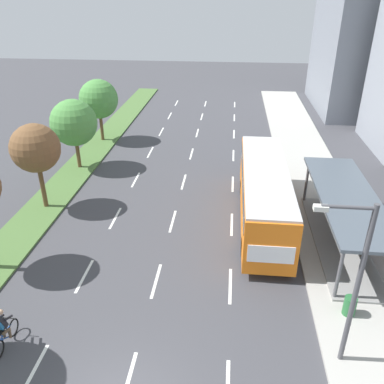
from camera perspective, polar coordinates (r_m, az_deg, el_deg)
median_strip at (r=32.60m, az=-15.33°, el=4.09°), size 2.60×52.00×0.12m
sidewalk_right at (r=31.10m, az=16.58°, el=2.81°), size 4.50×52.00×0.15m
lane_divider_left at (r=29.01m, az=-8.08°, el=1.78°), size 0.14×45.93×0.01m
lane_divider_center at (r=28.41m, az=-1.20°, el=1.49°), size 0.14×45.93×0.01m
lane_divider_right at (r=28.23m, az=5.87°, el=1.17°), size 0.14×45.93×0.01m
bus_shelter at (r=22.19m, az=21.67°, el=-3.02°), size 2.90×9.91×2.86m
bus at (r=23.02m, az=10.34°, el=0.26°), size 2.54×11.29×3.37m
cyclist at (r=17.44m, az=-25.42°, el=-17.51°), size 0.46×1.82×1.71m
median_tree_third at (r=25.15m, az=-21.57°, el=5.84°), size 2.91×2.91×5.32m
median_tree_fourth at (r=30.60m, az=-16.62°, el=9.49°), size 3.41×3.41×5.19m
median_tree_fifth at (r=36.16m, az=-13.27°, el=12.85°), size 3.35×3.35×5.36m
streetlight at (r=14.30m, az=22.19°, el=-11.32°), size 1.91×0.24×6.50m
trash_bin at (r=18.36m, az=21.71°, el=-14.95°), size 0.52×0.52×0.85m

